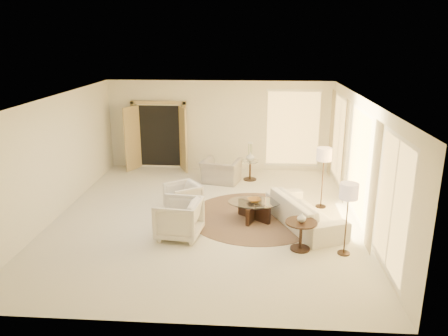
# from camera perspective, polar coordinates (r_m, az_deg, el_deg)

# --- Properties ---
(room) EXTENTS (7.04, 8.04, 2.83)m
(room) POSITION_cam_1_polar(r_m,az_deg,el_deg) (9.92, -2.47, 1.03)
(room) COLOR silver
(room) RESTS_ON ground
(windows_right) EXTENTS (0.10, 6.40, 2.40)m
(windows_right) POSITION_cam_1_polar(r_m,az_deg,el_deg) (10.24, 17.16, 0.51)
(windows_right) COLOR #FFCA66
(windows_right) RESTS_ON room
(window_back_corner) EXTENTS (1.70, 0.10, 2.40)m
(window_back_corner) POSITION_cam_1_polar(r_m,az_deg,el_deg) (13.76, 9.00, 5.12)
(window_back_corner) COLOR #FFCA66
(window_back_corner) RESTS_ON room
(curtains_right) EXTENTS (0.06, 5.20, 2.60)m
(curtains_right) POSITION_cam_1_polar(r_m,az_deg,el_deg) (11.09, 15.89, 1.57)
(curtains_right) COLOR tan
(curtains_right) RESTS_ON room
(french_doors) EXTENTS (1.95, 0.66, 2.16)m
(french_doors) POSITION_cam_1_polar(r_m,az_deg,el_deg) (13.96, -8.49, 4.12)
(french_doors) COLOR tan
(french_doors) RESTS_ON room
(area_rug) EXTENTS (4.17, 4.17, 0.01)m
(area_rug) POSITION_cam_1_polar(r_m,az_deg,el_deg) (10.44, 4.10, -6.28)
(area_rug) COLOR #3C291E
(area_rug) RESTS_ON room
(sofa) EXTENTS (1.72, 2.46, 0.67)m
(sofa) POSITION_cam_1_polar(r_m,az_deg,el_deg) (9.98, 10.48, -5.60)
(sofa) COLOR silver
(sofa) RESTS_ON room
(armchair_left) EXTENTS (1.00, 1.01, 0.77)m
(armchair_left) POSITION_cam_1_polar(r_m,az_deg,el_deg) (10.64, -5.39, -3.66)
(armchair_left) COLOR silver
(armchair_left) RESTS_ON room
(armchair_right) EXTENTS (0.93, 0.98, 0.91)m
(armchair_right) POSITION_cam_1_polar(r_m,az_deg,el_deg) (9.29, -5.94, -6.35)
(armchair_right) COLOR silver
(armchair_right) RESTS_ON room
(accent_chair) EXTENTS (1.18, 0.91, 0.92)m
(accent_chair) POSITION_cam_1_polar(r_m,az_deg,el_deg) (12.63, -0.39, 0.10)
(accent_chair) COLOR #9B958F
(accent_chair) RESTS_ON room
(coffee_table) EXTENTS (1.50, 1.50, 0.44)m
(coffee_table) POSITION_cam_1_polar(r_m,az_deg,el_deg) (10.16, 3.95, -5.28)
(coffee_table) COLOR black
(coffee_table) RESTS_ON room
(end_table) EXTENTS (0.63, 0.63, 0.60)m
(end_table) POSITION_cam_1_polar(r_m,az_deg,el_deg) (8.86, 10.01, -8.04)
(end_table) COLOR black
(end_table) RESTS_ON room
(side_table) EXTENTS (0.51, 0.51, 0.59)m
(side_table) POSITION_cam_1_polar(r_m,az_deg,el_deg) (12.91, 3.43, -0.03)
(side_table) COLOR #30221A
(side_table) RESTS_ON room
(floor_lamp_near) EXTENTS (0.37, 0.37, 1.52)m
(floor_lamp_near) POSITION_cam_1_polar(r_m,az_deg,el_deg) (10.83, 12.93, 1.41)
(floor_lamp_near) COLOR #30221A
(floor_lamp_near) RESTS_ON room
(floor_lamp_far) EXTENTS (0.35, 0.35, 1.46)m
(floor_lamp_far) POSITION_cam_1_polar(r_m,az_deg,el_deg) (8.56, 15.98, -3.34)
(floor_lamp_far) COLOR #30221A
(floor_lamp_far) RESTS_ON room
(bowl) EXTENTS (0.39, 0.39, 0.08)m
(bowl) POSITION_cam_1_polar(r_m,az_deg,el_deg) (10.09, 3.97, -4.21)
(bowl) COLOR brown
(bowl) RESTS_ON coffee_table
(end_vase) EXTENTS (0.18, 0.18, 0.19)m
(end_vase) POSITION_cam_1_polar(r_m,az_deg,el_deg) (8.74, 10.11, -6.39)
(end_vase) COLOR silver
(end_vase) RESTS_ON end_table
(side_vase) EXTENTS (0.31, 0.31, 0.26)m
(side_vase) POSITION_cam_1_polar(r_m,az_deg,el_deg) (12.81, 3.45, 1.51)
(side_vase) COLOR silver
(side_vase) RESTS_ON side_table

